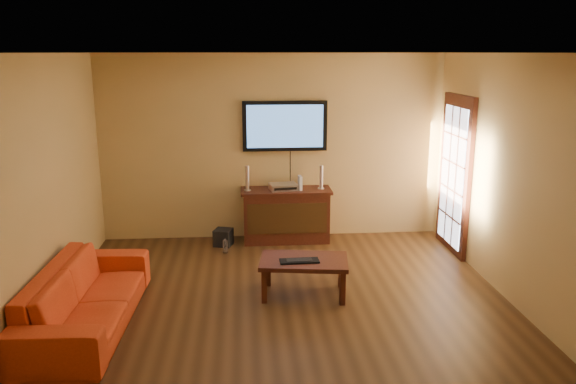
{
  "coord_description": "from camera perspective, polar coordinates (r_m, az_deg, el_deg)",
  "views": [
    {
      "loc": [
        -0.43,
        -5.61,
        2.71
      ],
      "look_at": [
        0.09,
        0.8,
        1.1
      ],
      "focal_mm": 35.0,
      "sensor_mm": 36.0,
      "label": 1
    }
  ],
  "objects": [
    {
      "name": "coffee_table",
      "position": [
        6.41,
        1.62,
        -7.34
      ],
      "size": [
        1.06,
        0.72,
        0.43
      ],
      "color": "black",
      "rests_on": "ground"
    },
    {
      "name": "speaker_right",
      "position": [
        8.13,
        3.4,
        1.41
      ],
      "size": [
        0.09,
        0.09,
        0.34
      ],
      "color": "silver",
      "rests_on": "media_console"
    },
    {
      "name": "room_walls",
      "position": [
        6.33,
        -0.67,
        4.77
      ],
      "size": [
        5.0,
        5.0,
        5.0
      ],
      "color": "tan",
      "rests_on": "ground"
    },
    {
      "name": "ground_plane",
      "position": [
        6.24,
        -0.22,
        -11.67
      ],
      "size": [
        5.0,
        5.0,
        0.0
      ],
      "primitive_type": "plane",
      "color": "#341F0E",
      "rests_on": "ground"
    },
    {
      "name": "bottle",
      "position": [
        7.85,
        -6.4,
        -5.5
      ],
      "size": [
        0.07,
        0.07,
        0.2
      ],
      "color": "white",
      "rests_on": "ground"
    },
    {
      "name": "sofa",
      "position": [
        6.05,
        -19.87,
        -9.07
      ],
      "size": [
        0.7,
        2.17,
        0.84
      ],
      "primitive_type": "imported",
      "rotation": [
        0.0,
        0.0,
        1.54
      ],
      "color": "red",
      "rests_on": "ground"
    },
    {
      "name": "subwoofer",
      "position": [
        8.14,
        -6.59,
        -4.59
      ],
      "size": [
        0.3,
        0.3,
        0.24
      ],
      "primitive_type": "cube",
      "rotation": [
        0.0,
        0.0,
        -0.3
      ],
      "color": "black",
      "rests_on": "ground"
    },
    {
      "name": "speaker_left",
      "position": [
        8.02,
        -4.16,
        1.3
      ],
      "size": [
        0.1,
        0.1,
        0.36
      ],
      "color": "silver",
      "rests_on": "media_console"
    },
    {
      "name": "keyboard",
      "position": [
        6.31,
        1.16,
        -7.0
      ],
      "size": [
        0.44,
        0.18,
        0.03
      ],
      "color": "black",
      "rests_on": "coffee_table"
    },
    {
      "name": "media_console",
      "position": [
        8.21,
        -0.2,
        -2.35
      ],
      "size": [
        1.31,
        0.5,
        0.78
      ],
      "color": "black",
      "rests_on": "ground"
    },
    {
      "name": "television",
      "position": [
        8.15,
        -0.32,
        6.72
      ],
      "size": [
        1.22,
        0.08,
        0.72
      ],
      "color": "black",
      "rests_on": "ground"
    },
    {
      "name": "french_door",
      "position": [
        8.03,
        16.56,
        1.54
      ],
      "size": [
        0.07,
        1.02,
        2.22
      ],
      "color": "black",
      "rests_on": "ground"
    },
    {
      "name": "av_receiver",
      "position": [
        8.09,
        -0.48,
        0.55
      ],
      "size": [
        0.42,
        0.33,
        0.09
      ],
      "primitive_type": "cube",
      "rotation": [
        0.0,
        0.0,
        0.16
      ],
      "color": "silver",
      "rests_on": "media_console"
    },
    {
      "name": "game_console",
      "position": [
        8.07,
        1.23,
        0.93
      ],
      "size": [
        0.05,
        0.15,
        0.2
      ],
      "primitive_type": "cube",
      "rotation": [
        0.0,
        0.0,
        0.09
      ],
      "color": "white",
      "rests_on": "media_console"
    }
  ]
}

